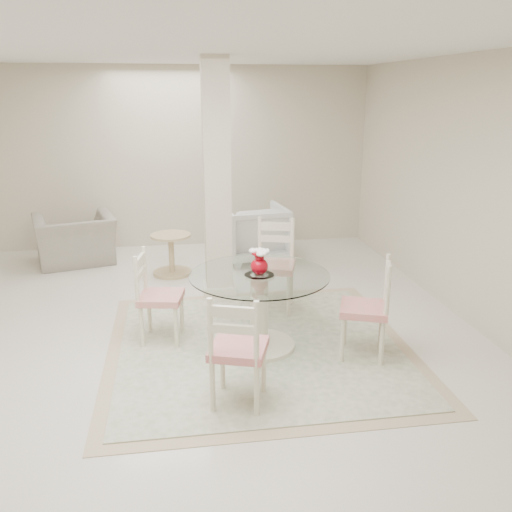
{
  "coord_description": "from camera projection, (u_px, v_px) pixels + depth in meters",
  "views": [
    {
      "loc": [
        0.01,
        -4.82,
        2.34
      ],
      "look_at": [
        0.75,
        -0.03,
        0.85
      ],
      "focal_mm": 38.0,
      "sensor_mm": 36.0,
      "label": 1
    }
  ],
  "objects": [
    {
      "name": "ground",
      "position": [
        180.0,
        342.0,
        5.24
      ],
      "size": [
        7.0,
        7.0,
        0.0
      ],
      "primitive_type": "plane",
      "color": "silver",
      "rests_on": "ground"
    },
    {
      "name": "room_shell",
      "position": [
        171.0,
        148.0,
        4.7
      ],
      "size": [
        6.02,
        7.02,
        2.71
      ],
      "color": "beige",
      "rests_on": "ground"
    },
    {
      "name": "column",
      "position": [
        217.0,
        181.0,
        6.15
      ],
      "size": [
        0.3,
        0.3,
        2.7
      ],
      "primitive_type": "cube",
      "color": "beige",
      "rests_on": "ground"
    },
    {
      "name": "area_rug",
      "position": [
        259.0,
        347.0,
        5.13
      ],
      "size": [
        2.83,
        2.83,
        0.02
      ],
      "color": "tan",
      "rests_on": "ground"
    },
    {
      "name": "dining_table",
      "position": [
        259.0,
        311.0,
        5.02
      ],
      "size": [
        1.28,
        1.28,
        0.74
      ],
      "rotation": [
        0.0,
        0.0,
        -0.32
      ],
      "color": "beige",
      "rests_on": "ground"
    },
    {
      "name": "red_vase",
      "position": [
        260.0,
        261.0,
        4.88
      ],
      "size": [
        0.19,
        0.18,
        0.24
      ],
      "color": "#9E0411",
      "rests_on": "dining_table"
    },
    {
      "name": "dining_chair_east",
      "position": [
        372.0,
        301.0,
        4.8
      ],
      "size": [
        0.53,
        0.53,
        1.03
      ],
      "rotation": [
        0.0,
        0.0,
        -1.93
      ],
      "color": "beige",
      "rests_on": "ground"
    },
    {
      "name": "dining_chair_north",
      "position": [
        275.0,
        258.0,
        5.92
      ],
      "size": [
        0.55,
        0.55,
        1.1
      ],
      "rotation": [
        0.0,
        0.0,
        -0.3
      ],
      "color": "beige",
      "rests_on": "ground"
    },
    {
      "name": "dining_chair_west",
      "position": [
        154.0,
        290.0,
        5.13
      ],
      "size": [
        0.47,
        0.47,
        1.0
      ],
      "rotation": [
        0.0,
        0.0,
        1.38
      ],
      "color": "#F1EAC6",
      "rests_on": "ground"
    },
    {
      "name": "dining_chair_south",
      "position": [
        237.0,
        343.0,
        4.01
      ],
      "size": [
        0.52,
        0.52,
        1.03
      ],
      "rotation": [
        0.0,
        0.0,
        2.82
      ],
      "color": "#EEE4C4",
      "rests_on": "ground"
    },
    {
      "name": "recliner_taupe",
      "position": [
        75.0,
        239.0,
        7.56
      ],
      "size": [
        1.25,
        1.16,
        0.68
      ],
      "primitive_type": "imported",
      "rotation": [
        0.0,
        0.0,
        3.41
      ],
      "color": "gray",
      "rests_on": "ground"
    },
    {
      "name": "armchair_white",
      "position": [
        254.0,
        233.0,
        7.66
      ],
      "size": [
        0.96,
        0.98,
        0.8
      ],
      "primitive_type": "imported",
      "rotation": [
        0.0,
        0.0,
        3.27
      ],
      "color": "silver",
      "rests_on": "ground"
    },
    {
      "name": "side_table",
      "position": [
        172.0,
        256.0,
        7.11
      ],
      "size": [
        0.52,
        0.52,
        0.54
      ],
      "color": "#CAB97C",
      "rests_on": "ground"
    }
  ]
}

